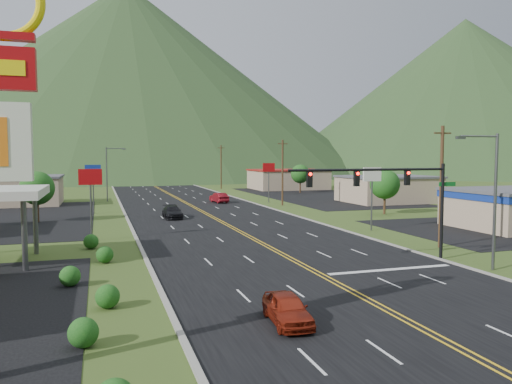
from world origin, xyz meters
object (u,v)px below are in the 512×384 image
object	(u,v)px
streetlight_west	(109,170)
car_dark_mid	(172,212)
traffic_signal	(394,188)
car_red_far	(219,198)
car_red_near	(287,309)
streetlight_east	(491,192)

from	to	relation	value
streetlight_west	car_dark_mid	distance (m)	27.37
traffic_signal	car_red_far	world-z (taller)	traffic_signal
car_dark_mid	car_red_far	xyz separation A→B (m)	(10.08, 18.14, 0.06)
traffic_signal	car_red_far	bearing A→B (deg)	91.54
car_red_near	car_red_far	world-z (taller)	car_red_far
car_red_far	traffic_signal	bearing A→B (deg)	83.66
streetlight_west	car_dark_mid	world-z (taller)	streetlight_west
car_red_near	streetlight_east	bearing A→B (deg)	23.84
traffic_signal	car_dark_mid	bearing A→B (deg)	110.84
car_red_near	streetlight_west	bearing A→B (deg)	99.79
traffic_signal	car_red_far	size ratio (longest dim) A/B	2.73
traffic_signal	streetlight_west	bearing A→B (deg)	107.97
streetlight_west	car_red_near	distance (m)	66.32
streetlight_east	car_red_near	world-z (taller)	streetlight_east
car_red_near	car_red_far	distance (m)	58.82
streetlight_east	car_red_near	size ratio (longest dim) A/B	2.25
car_red_near	car_dark_mid	world-z (taller)	car_dark_mid
streetlight_west	car_red_far	size ratio (longest dim) A/B	1.88
streetlight_west	car_red_far	xyz separation A→B (m)	(16.87, -8.00, -4.39)
car_red_near	car_dark_mid	distance (m)	39.73
streetlight_east	traffic_signal	bearing A→B (deg)	139.61
car_red_near	car_dark_mid	bearing A→B (deg)	93.63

